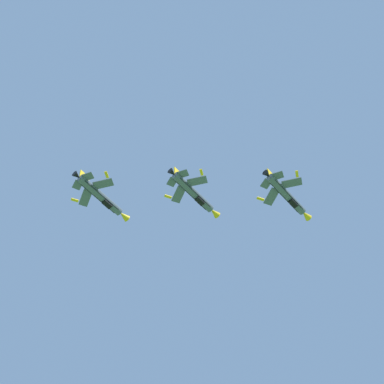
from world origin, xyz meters
The scene contains 3 objects.
fighter_jet_lead centered at (22.07, 77.49, 110.21)m, with size 12.68×12.58×4.37m.
fighter_jet_left_wing centered at (2.67, 80.97, 113.09)m, with size 12.69×12.58×4.36m.
fighter_jet_right_wing centered at (-17.06, 82.14, 111.01)m, with size 12.68×12.58×4.38m.
Camera 1 is at (-5.82, -2.28, 1.46)m, focal length 60.56 mm.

